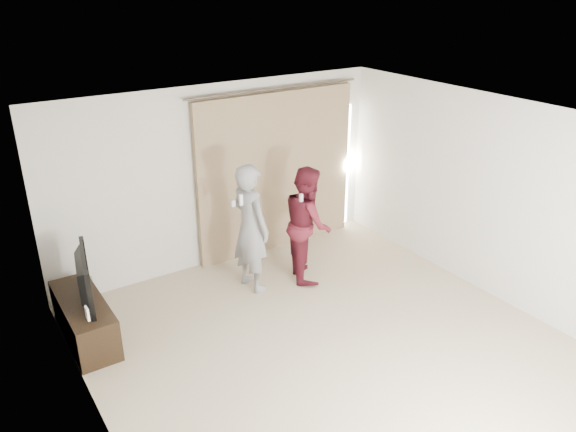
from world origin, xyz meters
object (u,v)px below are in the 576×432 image
object	(u,v)px
tv	(78,278)
person_woman	(308,223)
person_man	(251,228)
tv_console	(85,319)

from	to	relation	value
tv	person_woman	world-z (taller)	person_woman
tv	person_man	world-z (taller)	person_man
tv	person_man	xyz separation A→B (m)	(2.21, -0.03, 0.08)
tv_console	tv	distance (m)	0.54
tv_console	tv	xyz separation A→B (m)	(0.00, 0.00, 0.54)
tv_console	person_woman	world-z (taller)	person_woman
tv	person_man	distance (m)	2.21
tv	person_woman	xyz separation A→B (m)	(3.01, -0.19, 0.01)
person_woman	tv_console	bearing A→B (deg)	176.37
person_man	tv	bearing A→B (deg)	179.25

